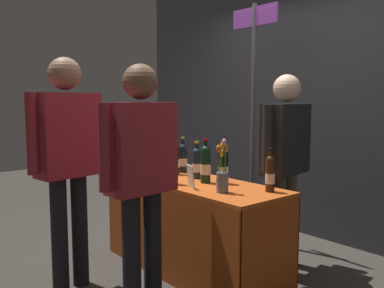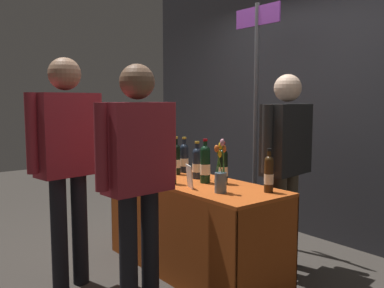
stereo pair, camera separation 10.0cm
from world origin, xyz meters
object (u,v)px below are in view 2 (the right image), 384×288
(vendor_presenter, at_px, (286,153))
(booth_signpost, at_px, (256,97))
(display_bottle_0, at_px, (172,166))
(taster_foreground_right, at_px, (67,151))
(tasting_table, at_px, (192,210))
(wine_glass_near_vendor, at_px, (129,160))
(flower_vase, at_px, (221,175))
(featured_wine_bottle, at_px, (155,160))

(vendor_presenter, height_order, booth_signpost, booth_signpost)
(display_bottle_0, distance_m, taster_foreground_right, 0.80)
(tasting_table, xyz_separation_m, taster_foreground_right, (-0.34, -0.91, 0.53))
(booth_signpost, bearing_deg, display_bottle_0, -80.50)
(wine_glass_near_vendor, distance_m, vendor_presenter, 1.40)
(tasting_table, height_order, flower_vase, flower_vase)
(tasting_table, bearing_deg, wine_glass_near_vendor, -162.68)
(wine_glass_near_vendor, distance_m, booth_signpost, 1.37)
(tasting_table, height_order, display_bottle_0, display_bottle_0)
(display_bottle_0, bearing_deg, booth_signpost, 99.50)
(taster_foreground_right, bearing_deg, vendor_presenter, -35.80)
(featured_wine_bottle, xyz_separation_m, vendor_presenter, (0.87, 0.71, 0.09))
(vendor_presenter, relative_size, taster_foreground_right, 0.94)
(vendor_presenter, bearing_deg, flower_vase, -6.65)
(vendor_presenter, bearing_deg, taster_foreground_right, -35.41)
(flower_vase, bearing_deg, taster_foreground_right, -135.60)
(display_bottle_0, relative_size, flower_vase, 0.86)
(featured_wine_bottle, xyz_separation_m, taster_foreground_right, (0.08, -0.82, 0.15))
(flower_vase, height_order, booth_signpost, booth_signpost)
(display_bottle_0, xyz_separation_m, taster_foreground_right, (-0.35, -0.70, 0.14))
(vendor_presenter, bearing_deg, featured_wine_bottle, -58.82)
(tasting_table, relative_size, featured_wine_bottle, 5.48)
(flower_vase, bearing_deg, tasting_table, 166.29)
(featured_wine_bottle, distance_m, wine_glass_near_vendor, 0.28)
(featured_wine_bottle, height_order, wine_glass_near_vendor, featured_wine_bottle)
(tasting_table, distance_m, taster_foreground_right, 1.10)
(display_bottle_0, xyz_separation_m, flower_vase, (0.46, 0.09, -0.02))
(tasting_table, distance_m, flower_vase, 0.61)
(taster_foreground_right, height_order, booth_signpost, booth_signpost)
(taster_foreground_right, bearing_deg, booth_signpost, -13.31)
(featured_wine_bottle, xyz_separation_m, booth_signpost, (0.23, 1.03, 0.55))
(flower_vase, bearing_deg, wine_glass_near_vendor, -175.33)
(display_bottle_0, height_order, taster_foreground_right, taster_foreground_right)
(featured_wine_bottle, bearing_deg, vendor_presenter, 39.33)
(tasting_table, height_order, vendor_presenter, vendor_presenter)
(vendor_presenter, bearing_deg, tasting_table, -44.01)
(featured_wine_bottle, distance_m, flower_vase, 0.89)
(flower_vase, height_order, taster_foreground_right, taster_foreground_right)
(wine_glass_near_vendor, bearing_deg, booth_signpost, 67.18)
(wine_glass_near_vendor, height_order, flower_vase, flower_vase)
(featured_wine_bottle, relative_size, taster_foreground_right, 0.18)
(tasting_table, bearing_deg, featured_wine_bottle, -168.42)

